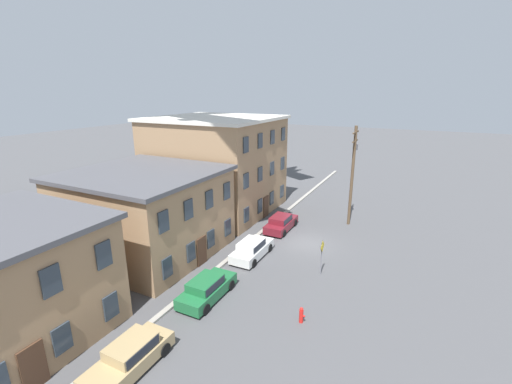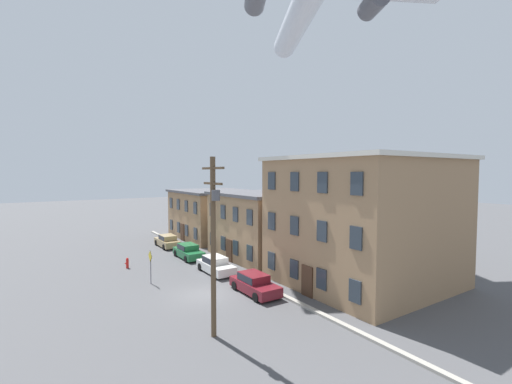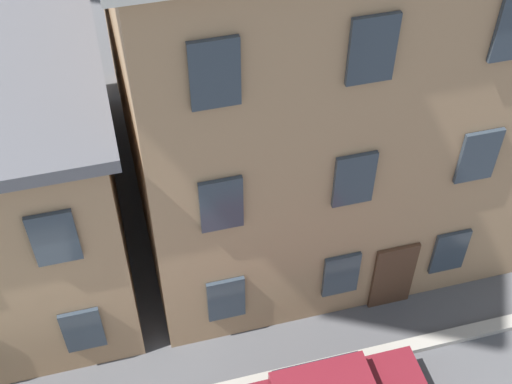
{
  "view_description": "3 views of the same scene",
  "coord_description": "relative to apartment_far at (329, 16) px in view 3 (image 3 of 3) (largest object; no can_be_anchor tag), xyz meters",
  "views": [
    {
      "loc": [
        -26.06,
        -8.14,
        12.68
      ],
      "look_at": [
        -1.3,
        4.27,
        4.41
      ],
      "focal_mm": 24.0,
      "sensor_mm": 36.0,
      "label": 1
    },
    {
      "loc": [
        22.28,
        -10.1,
        8.74
      ],
      "look_at": [
        0.29,
        4.3,
        7.27
      ],
      "focal_mm": 24.0,
      "sensor_mm": 36.0,
      "label": 2
    },
    {
      "loc": [
        -1.74,
        -3.81,
        15.37
      ],
      "look_at": [
        0.52,
        4.83,
        6.22
      ],
      "focal_mm": 50.0,
      "sensor_mm": 36.0,
      "label": 3
    }
  ],
  "objects": [
    {
      "name": "apartment_far",
      "position": [
        0.0,
        0.0,
        0.0
      ],
      "size": [
        11.94,
        12.23,
        10.03
      ],
      "color": "#9E7A56",
      "rests_on": "ground_plane"
    }
  ]
}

